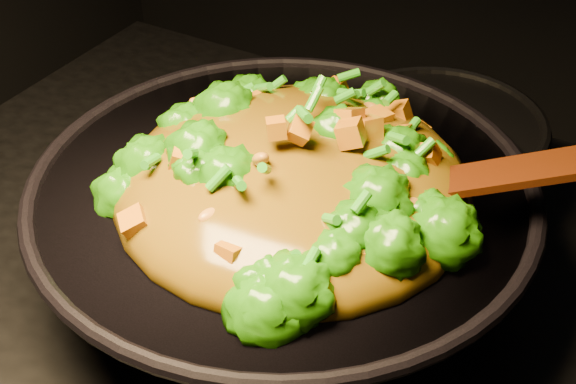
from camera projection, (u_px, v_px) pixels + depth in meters
The scene contains 4 objects.
wok at pixel (283, 238), 0.78m from camera, with size 0.46×0.46×0.13m, color black, non-canonical shape.
stir_fry at pixel (294, 143), 0.69m from camera, with size 0.32×0.32×0.11m, color #267708, non-canonical shape.
spatula at pixel (497, 175), 0.67m from camera, with size 0.27×0.04×0.01m, color #3E1704.
back_pot at pixel (434, 165), 0.87m from camera, with size 0.22×0.22×0.12m, color black.
Camera 1 is at (0.21, -0.46, 1.48)m, focal length 50.00 mm.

